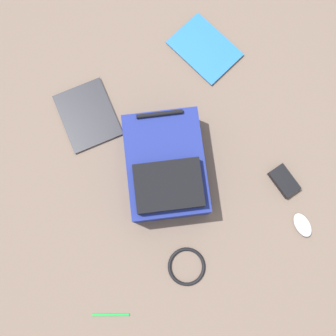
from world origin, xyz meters
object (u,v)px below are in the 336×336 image
object	(u,v)px
book_manual	(88,115)
computer_mouse	(303,225)
power_brick	(284,181)
cable_coil	(187,267)
backpack	(166,168)
book_blue	(205,49)
pen_black	(111,315)

from	to	relation	value
book_manual	computer_mouse	bearing A→B (deg)	-54.17
book_manual	power_brick	bearing A→B (deg)	-45.61
cable_coil	backpack	bearing A→B (deg)	75.61
power_brick	book_blue	bearing A→B (deg)	91.60
pen_black	power_brick	bearing A→B (deg)	10.46
computer_mouse	pen_black	size ratio (longest dim) A/B	0.70
backpack	pen_black	size ratio (longest dim) A/B	3.39
backpack	pen_black	xyz separation A→B (m)	(-0.44, -0.40, -0.08)
book_blue	computer_mouse	xyz separation A→B (m)	(-0.00, -0.84, 0.01)
backpack	cable_coil	bearing A→B (deg)	-104.39
computer_mouse	pen_black	distance (m)	0.82
pen_black	cable_coil	bearing A→B (deg)	5.29
book_manual	power_brick	world-z (taller)	power_brick
power_brick	cable_coil	bearing A→B (deg)	-166.14
backpack	power_brick	bearing A→B (deg)	-31.47
backpack	book_blue	world-z (taller)	backpack
book_manual	book_blue	size ratio (longest dim) A/B	0.86
computer_mouse	cable_coil	bearing A→B (deg)	173.00
backpack	power_brick	size ratio (longest dim) A/B	3.86
backpack	computer_mouse	size ratio (longest dim) A/B	4.88
backpack	cable_coil	world-z (taller)	backpack
cable_coil	power_brick	bearing A→B (deg)	13.86
computer_mouse	cable_coil	size ratio (longest dim) A/B	0.67
book_manual	power_brick	size ratio (longest dim) A/B	2.28
cable_coil	pen_black	world-z (taller)	cable_coil
computer_mouse	cable_coil	world-z (taller)	computer_mouse
pen_black	computer_mouse	bearing A→B (deg)	-2.07
computer_mouse	power_brick	bearing A→B (deg)	83.30
backpack	pen_black	distance (m)	0.60
power_brick	backpack	bearing A→B (deg)	148.53
book_manual	power_brick	distance (m)	0.85
power_brick	pen_black	size ratio (longest dim) A/B	0.88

